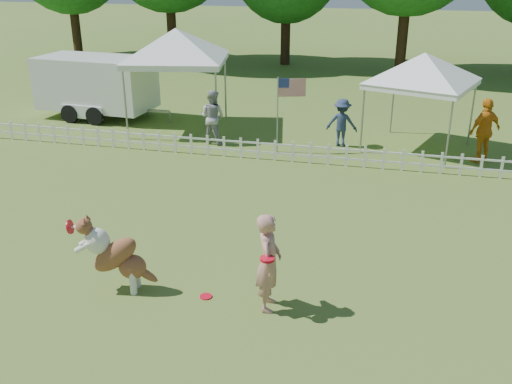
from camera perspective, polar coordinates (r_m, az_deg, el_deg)
ground at (r=10.01m, az=-5.18°, el=-9.88°), size 120.00×120.00×0.00m
picket_fence at (r=16.06m, az=2.79°, el=4.11°), size 22.00×0.08×0.60m
handler at (r=9.15m, az=1.28°, el=-7.03°), size 0.47×0.65×1.67m
dog at (r=9.98m, az=-13.80°, el=-6.13°), size 1.36×0.65×1.35m
frisbee_on_turf at (r=9.86m, az=-5.03°, el=-10.36°), size 0.25×0.25×0.02m
canopy_tent_left at (r=19.27m, az=-7.81°, el=11.02°), size 3.62×3.62×3.19m
canopy_tent_right at (r=17.52m, az=16.06°, el=8.54°), size 3.43×3.43×2.79m
cargo_trailer at (r=21.32m, az=-15.66°, el=10.11°), size 5.10×2.54×2.18m
flag_pole at (r=16.62m, az=2.16°, el=7.68°), size 0.84×0.34×2.22m
spectator_a at (r=17.58m, az=-4.37°, el=7.49°), size 0.93×0.80×1.65m
spectator_b at (r=17.48m, az=8.58°, el=6.87°), size 0.97×0.59×1.45m
spectator_c at (r=17.06m, az=21.90°, el=5.73°), size 1.10×1.01×1.81m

